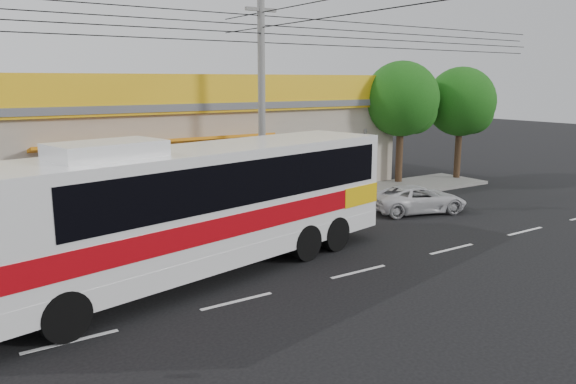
% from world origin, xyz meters
% --- Properties ---
extents(ground, '(120.00, 120.00, 0.00)m').
position_xyz_m(ground, '(0.00, 0.00, 0.00)').
color(ground, black).
rests_on(ground, ground).
extents(sidewalk, '(30.00, 3.20, 0.15)m').
position_xyz_m(sidewalk, '(0.00, 6.00, 0.07)').
color(sidewalk, slate).
rests_on(sidewalk, ground).
extents(lane_markings, '(50.00, 0.12, 0.01)m').
position_xyz_m(lane_markings, '(0.00, -2.50, 0.00)').
color(lane_markings, silver).
rests_on(lane_markings, ground).
extents(storefront_building, '(22.60, 9.20, 5.70)m').
position_xyz_m(storefront_building, '(-0.01, 11.54, 2.30)').
color(storefront_building, '#A19482').
rests_on(storefront_building, ground).
extents(coach_bus, '(13.32, 5.48, 4.02)m').
position_xyz_m(coach_bus, '(-3.68, -0.17, 2.15)').
color(coach_bus, silver).
rests_on(coach_bus, ground).
extents(motorbike_red, '(2.02, 1.48, 1.01)m').
position_xyz_m(motorbike_red, '(-4.84, 4.70, 0.66)').
color(motorbike_red, maroon).
rests_on(motorbike_red, sidewalk).
extents(white_car, '(4.45, 2.98, 1.14)m').
position_xyz_m(white_car, '(6.97, 1.84, 0.57)').
color(white_car, silver).
rests_on(white_car, ground).
extents(utility_pole, '(34.00, 14.00, 9.07)m').
position_xyz_m(utility_pole, '(1.52, 5.40, 7.48)').
color(utility_pole, slate).
rests_on(utility_pole, ground).
extents(tree_near, '(3.89, 3.89, 6.45)m').
position_xyz_m(tree_near, '(11.07, 6.96, 4.36)').
color(tree_near, black).
rests_on(tree_near, ground).
extents(tree_far, '(3.72, 3.72, 6.18)m').
position_xyz_m(tree_far, '(14.68, 6.10, 4.18)').
color(tree_far, black).
rests_on(tree_far, ground).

